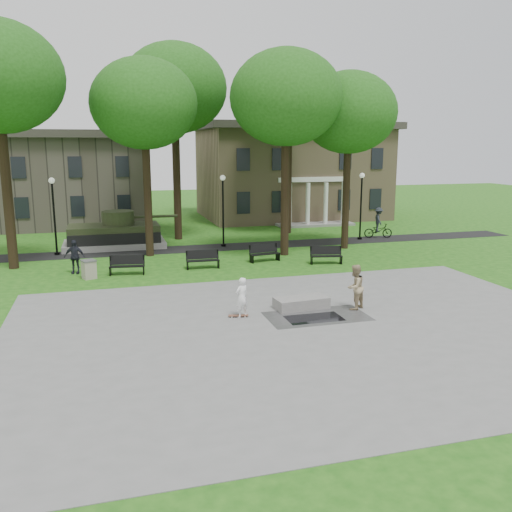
{
  "coord_description": "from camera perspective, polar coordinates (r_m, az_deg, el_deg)",
  "views": [
    {
      "loc": [
        -7.12,
        -22.51,
        6.62
      ],
      "look_at": [
        -0.16,
        2.02,
        1.4
      ],
      "focal_mm": 38.0,
      "sensor_mm": 36.0,
      "label": 1
    }
  ],
  "objects": [
    {
      "name": "building_left",
      "position": [
        49.25,
        -20.51,
        7.33
      ],
      "size": [
        15.0,
        10.0,
        7.2
      ],
      "primitive_type": "cube",
      "color": "#4C443D",
      "rests_on": "ground"
    },
    {
      "name": "tree_3",
      "position": [
        35.46,
        9.74,
        14.61
      ],
      "size": [
        6.0,
        6.0,
        11.19
      ],
      "color": "black",
      "rests_on": "ground"
    },
    {
      "name": "building_right",
      "position": [
        51.49,
        3.64,
        9.01
      ],
      "size": [
        17.0,
        12.0,
        8.6
      ],
      "color": "#9E8460",
      "rests_on": "ground"
    },
    {
      "name": "plaza",
      "position": [
        20.02,
        5.99,
        -7.77
      ],
      "size": [
        22.0,
        16.0,
        0.02
      ],
      "primitive_type": "cube",
      "color": "gray",
      "rests_on": "ground"
    },
    {
      "name": "park_bench_2",
      "position": [
        31.41,
        0.89,
        0.37
      ],
      "size": [
        1.85,
        0.82,
        1.0
      ],
      "rotation": [
        0.0,
        0.0,
        0.17
      ],
      "color": "black",
      "rests_on": "ground"
    },
    {
      "name": "ground",
      "position": [
        24.52,
        1.65,
        -4.1
      ],
      "size": [
        120.0,
        120.0,
        0.0
      ],
      "primitive_type": "plane",
      "color": "#1A5012",
      "rests_on": "ground"
    },
    {
      "name": "tree_2",
      "position": [
        32.89,
        3.18,
        16.25
      ],
      "size": [
        6.6,
        6.6,
        12.16
      ],
      "color": "black",
      "rests_on": "ground"
    },
    {
      "name": "pedestrian_walker",
      "position": [
        29.9,
        -18.56,
        -0.07
      ],
      "size": [
        1.13,
        0.67,
        1.8
      ],
      "primitive_type": "imported",
      "rotation": [
        0.0,
        0.0,
        -0.24
      ],
      "color": "#20212B",
      "rests_on": "ground"
    },
    {
      "name": "tree_4",
      "position": [
        39.03,
        -8.61,
        16.99
      ],
      "size": [
        7.2,
        7.2,
        13.5
      ],
      "color": "black",
      "rests_on": "ground"
    },
    {
      "name": "tree_1",
      "position": [
        33.19,
        -11.7,
        15.37
      ],
      "size": [
        6.2,
        6.2,
        11.63
      ],
      "color": "black",
      "rests_on": "ground"
    },
    {
      "name": "footpath",
      "position": [
        35.85,
        -4.11,
        0.91
      ],
      "size": [
        44.0,
        2.6,
        0.01
      ],
      "primitive_type": "cube",
      "color": "black",
      "rests_on": "ground"
    },
    {
      "name": "lamp_mid",
      "position": [
        35.84,
        -3.49,
        5.42
      ],
      "size": [
        0.36,
        0.36,
        4.73
      ],
      "color": "black",
      "rests_on": "ground"
    },
    {
      "name": "lamp_left",
      "position": [
        35.14,
        -20.51,
        4.58
      ],
      "size": [
        0.36,
        0.36,
        4.73
      ],
      "color": "black",
      "rests_on": "ground"
    },
    {
      "name": "lamp_right",
      "position": [
        39.2,
        11.01,
        5.75
      ],
      "size": [
        0.36,
        0.36,
        4.73
      ],
      "color": "black",
      "rests_on": "ground"
    },
    {
      "name": "puddle",
      "position": [
        21.32,
        6.15,
        -6.53
      ],
      "size": [
        2.2,
        1.2,
        0.0
      ],
      "primitive_type": "cube",
      "color": "black",
      "rests_on": "plaza"
    },
    {
      "name": "friend_watching",
      "position": [
        22.48,
        10.36,
        -3.23
      ],
      "size": [
        1.14,
        1.07,
        1.86
      ],
      "primitive_type": "imported",
      "rotation": [
        0.0,
        0.0,
        3.68
      ],
      "color": "tan",
      "rests_on": "plaza"
    },
    {
      "name": "park_bench_1",
      "position": [
        29.75,
        -5.65,
        -0.31
      ],
      "size": [
        1.82,
        0.6,
        1.0
      ],
      "rotation": [
        0.0,
        0.0,
        -0.04
      ],
      "color": "black",
      "rests_on": "ground"
    },
    {
      "name": "cyclist",
      "position": [
        40.41,
        12.75,
        3.15
      ],
      "size": [
        2.13,
        1.27,
        2.22
      ],
      "rotation": [
        0.0,
        0.0,
        1.32
      ],
      "color": "black",
      "rests_on": "ground"
    },
    {
      "name": "concrete_block",
      "position": [
        22.52,
        4.79,
        -4.92
      ],
      "size": [
        2.28,
        1.19,
        0.45
      ],
      "primitive_type": "cube",
      "rotation": [
        0.0,
        0.0,
        0.09
      ],
      "color": "gray",
      "rests_on": "plaza"
    },
    {
      "name": "skateboarder",
      "position": [
        21.15,
        -1.51,
        -4.37
      ],
      "size": [
        0.69,
        0.6,
        1.59
      ],
      "primitive_type": "imported",
      "rotation": [
        0.0,
        0.0,
        3.61
      ],
      "color": "white",
      "rests_on": "plaza"
    },
    {
      "name": "park_bench_3",
      "position": [
        31.05,
        7.35,
        0.15
      ],
      "size": [
        1.85,
        0.88,
        1.0
      ],
      "rotation": [
        0.0,
        0.0,
        -0.2
      ],
      "color": "black",
      "rests_on": "ground"
    },
    {
      "name": "tree_5",
      "position": [
        41.43,
        3.53,
        15.77
      ],
      "size": [
        6.4,
        6.4,
        12.44
      ],
      "color": "black",
      "rests_on": "ground"
    },
    {
      "name": "tank_monument",
      "position": [
        36.97,
        -14.63,
        2.22
      ],
      "size": [
        7.45,
        3.4,
        2.4
      ],
      "color": "gray",
      "rests_on": "ground"
    },
    {
      "name": "park_bench_0",
      "position": [
        29.0,
        -13.44,
        -0.89
      ],
      "size": [
        1.85,
        0.78,
        1.0
      ],
      "rotation": [
        0.0,
        0.0,
        -0.15
      ],
      "color": "black",
      "rests_on": "ground"
    },
    {
      "name": "trash_bin",
      "position": [
        28.62,
        -17.18,
        -1.33
      ],
      "size": [
        0.85,
        0.85,
        0.96
      ],
      "rotation": [
        0.0,
        0.0,
        0.36
      ],
      "color": "gray",
      "rests_on": "ground"
    },
    {
      "name": "skateboard",
      "position": [
        21.35,
        -1.86,
        -6.34
      ],
      "size": [
        0.8,
        0.36,
        0.07
      ],
      "primitive_type": "cube",
      "rotation": [
        0.0,
        0.0,
        -0.21
      ],
      "color": "brown",
      "rests_on": "plaza"
    }
  ]
}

